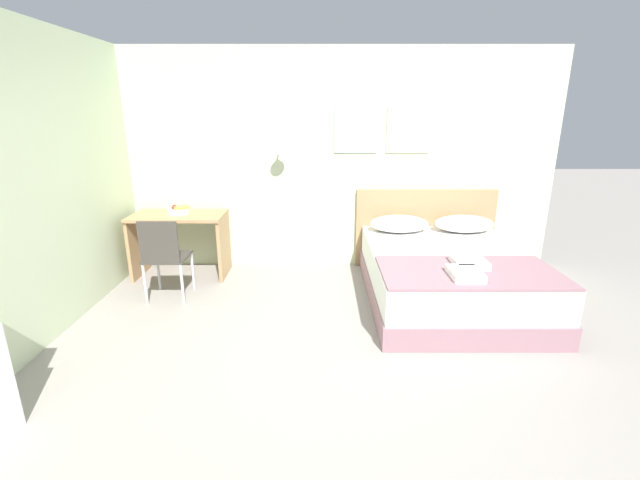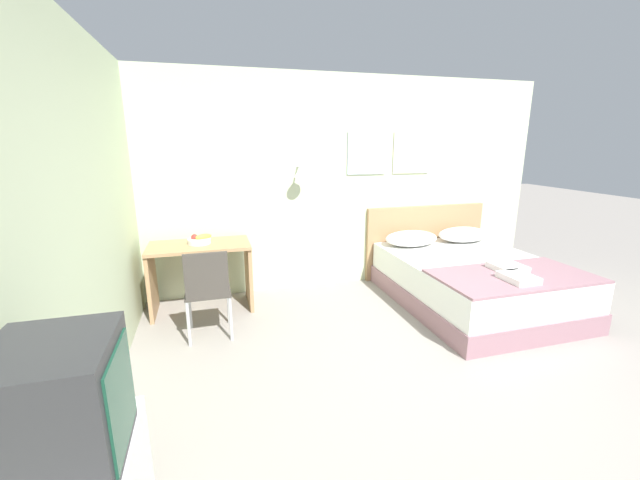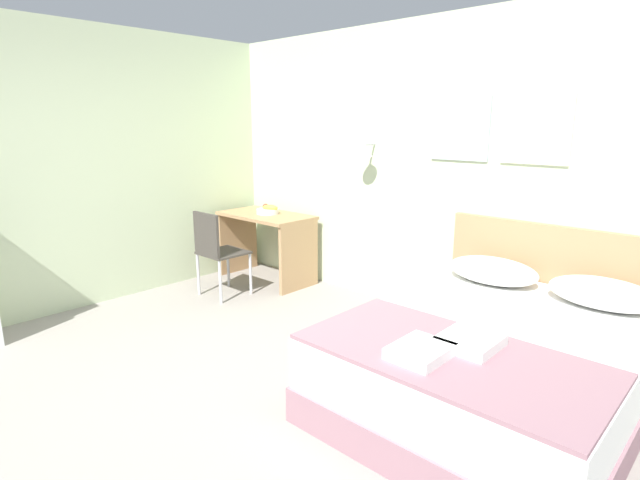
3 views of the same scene
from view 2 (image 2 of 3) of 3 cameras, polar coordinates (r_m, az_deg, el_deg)
The scene contains 14 objects.
ground_plane at distance 3.29m, azimuth 18.30°, elevation -21.01°, with size 24.00×24.00×0.00m, color gray.
wall_back at distance 5.05m, azimuth 2.88°, elevation 8.24°, with size 5.62×0.31×2.65m.
wall_left at distance 2.17m, azimuth -37.42°, elevation -3.04°, with size 0.06×5.55×2.65m.
bed at distance 4.89m, azimuth 21.27°, elevation -5.75°, with size 1.63×2.09×0.54m.
headboard at distance 5.67m, azimuth 15.00°, elevation -0.13°, with size 1.75×0.06×0.99m.
pillow_left at distance 5.19m, azimuth 13.14°, elevation 0.24°, with size 0.70×0.45×0.19m.
pillow_right at distance 5.61m, azimuth 20.08°, elevation 0.76°, with size 0.70×0.45×0.19m.
throw_blanket at distance 4.37m, azimuth 26.37°, elevation -4.71°, with size 1.58×0.83×0.02m.
folded_towel_near_foot at distance 4.49m, azimuth 25.61°, elevation -3.58°, with size 0.29×0.32×0.06m.
folded_towel_mid_bed at distance 4.20m, azimuth 26.87°, elevation -4.90°, with size 0.26×0.32×0.06m.
desk at distance 4.54m, azimuth -16.96°, elevation -3.51°, with size 1.08×0.59×0.76m.
desk_chair at distance 3.84m, azimuth -16.04°, elevation -6.64°, with size 0.42×0.42×0.89m.
fruit_bowl at distance 4.49m, azimuth -17.11°, elevation -0.00°, with size 0.27×0.25×0.11m.
television at distance 1.74m, azimuth -33.78°, elevation -19.56°, with size 0.41×0.46×0.48m.
Camera 2 is at (-1.63, -2.16, 1.86)m, focal length 22.00 mm.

